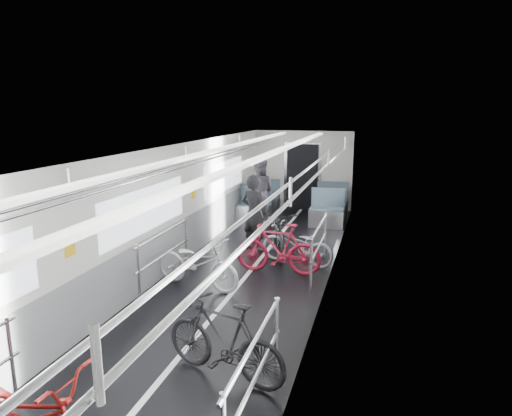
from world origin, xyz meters
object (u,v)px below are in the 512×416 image
(bike_aisle, at_px, (278,232))
(person_seated, at_px, (259,192))
(bike_right_mid, at_px, (296,245))
(person_standing, at_px, (254,213))
(bike_left_far, at_px, (197,263))
(bike_right_far, at_px, (278,248))
(bike_right_near, at_px, (224,339))

(bike_aisle, height_order, person_seated, person_seated)
(bike_right_mid, bearing_deg, person_standing, -105.59)
(person_standing, distance_m, person_seated, 2.34)
(bike_left_far, distance_m, person_seated, 4.60)
(bike_right_far, bearing_deg, bike_aisle, -166.79)
(bike_right_far, bearing_deg, bike_right_mid, 158.54)
(bike_left_far, xyz_separation_m, person_standing, (0.37, 2.30, 0.40))
(bike_left_far, bearing_deg, bike_right_mid, -27.75)
(bike_aisle, xyz_separation_m, person_seated, (-1.06, 2.38, 0.39))
(bike_right_near, xyz_separation_m, bike_right_mid, (0.08, 4.12, -0.08))
(person_standing, relative_size, person_seated, 0.95)
(bike_left_far, bearing_deg, bike_right_near, -137.60)
(bike_right_far, relative_size, bike_aisle, 0.87)
(bike_aisle, distance_m, person_standing, 0.67)
(bike_aisle, relative_size, person_seated, 1.06)
(person_standing, bearing_deg, bike_aisle, -171.18)
(bike_right_near, xyz_separation_m, person_standing, (-0.99, 4.77, 0.36))
(bike_aisle, height_order, person_standing, person_standing)
(bike_right_far, xyz_separation_m, person_seated, (-1.33, 3.53, 0.40))
(bike_right_mid, distance_m, person_seated, 3.36)
(bike_aisle, relative_size, person_standing, 1.12)
(bike_right_mid, bearing_deg, bike_right_near, 14.64)
(bike_left_far, distance_m, person_standing, 2.36)
(bike_right_near, height_order, bike_right_far, bike_right_far)
(bike_right_mid, xyz_separation_m, person_standing, (-1.07, 0.65, 0.43))
(bike_left_far, height_order, bike_aisle, bike_aisle)
(bike_right_mid, distance_m, person_standing, 1.33)
(bike_right_mid, bearing_deg, bike_right_far, -5.89)
(bike_right_mid, relative_size, bike_aisle, 0.83)
(bike_left_far, bearing_deg, bike_right_far, -35.55)
(bike_left_far, bearing_deg, person_seated, 15.01)
(bike_left_far, relative_size, person_standing, 1.00)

